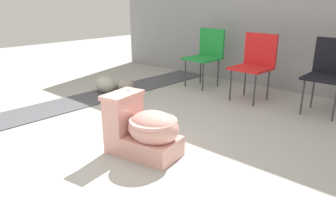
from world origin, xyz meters
name	(u,v)px	position (x,y,z in m)	size (l,w,h in m)	color
ground_plane	(104,151)	(0.00, 0.00, 0.00)	(14.00, 14.00, 0.00)	#A8A59E
gravel_strip	(68,104)	(-1.40, 0.50, 0.01)	(0.56, 8.00, 0.01)	#4C4C51
toilet	(144,130)	(0.29, 0.20, 0.22)	(0.69, 0.48, 0.52)	#E09E93
folding_chair_left	(207,51)	(-0.70, 2.43, 0.51)	(0.47, 0.47, 0.83)	#1E8C38
folding_chair_middle	(255,60)	(0.17, 2.27, 0.51)	(0.45, 0.45, 0.83)	red
folding_chair_right	(330,68)	(1.04, 2.37, 0.51)	(0.45, 0.45, 0.83)	black
boulder_near	(125,85)	(-1.37, 1.40, 0.09)	(0.29, 0.24, 0.18)	gray
boulder_far	(105,84)	(-1.51, 1.17, 0.12)	(0.35, 0.27, 0.23)	#ADA899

